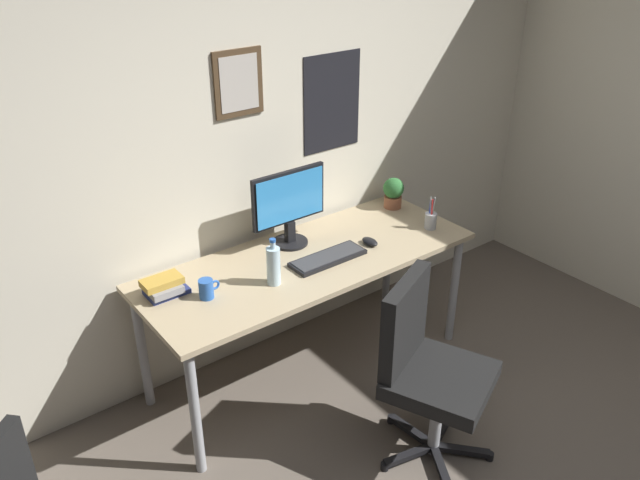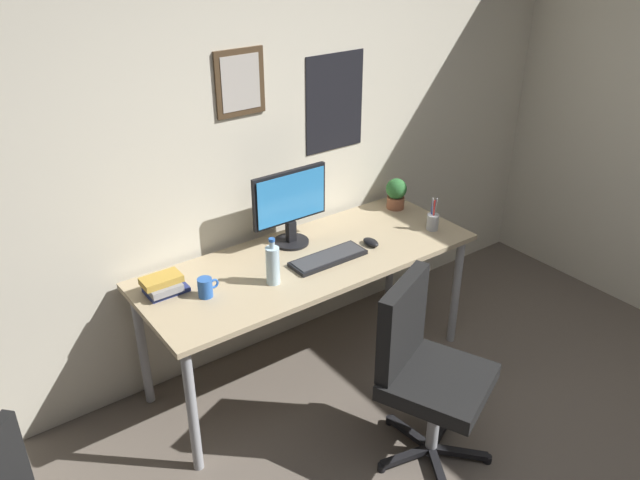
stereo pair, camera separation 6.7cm
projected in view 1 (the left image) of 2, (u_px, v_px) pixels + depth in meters
wall_back at (271, 138)px, 3.56m from camera, size 4.40×0.10×2.60m
desk at (309, 269)px, 3.51m from camera, size 1.88×0.71×0.76m
office_chair at (426, 363)px, 3.03m from camera, size 0.61×0.61×0.95m
monitor at (289, 205)px, 3.51m from camera, size 0.46×0.20×0.43m
keyboard at (327, 258)px, 3.44m from camera, size 0.43×0.15×0.03m
computer_mouse at (370, 242)px, 3.60m from camera, size 0.06×0.11×0.04m
water_bottle at (273, 265)px, 3.19m from camera, size 0.07×0.07×0.25m
coffee_mug_near at (207, 289)px, 3.10m from camera, size 0.11×0.07×0.10m
potted_plant at (393, 192)px, 4.00m from camera, size 0.13×0.13×0.20m
pen_cup at (431, 220)px, 3.76m from camera, size 0.07×0.07×0.20m
book_stack_left at (164, 287)px, 3.13m from camera, size 0.22×0.16×0.09m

